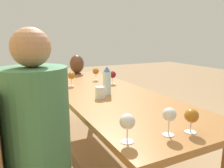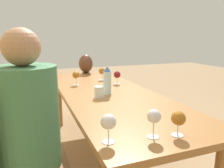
{
  "view_description": "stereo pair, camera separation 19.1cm",
  "coord_description": "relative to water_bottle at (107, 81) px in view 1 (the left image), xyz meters",
  "views": [
    {
      "loc": [
        -1.85,
        0.84,
        1.24
      ],
      "look_at": [
        -0.18,
        0.0,
        0.84
      ],
      "focal_mm": 35.0,
      "sensor_mm": 36.0,
      "label": 1
    },
    {
      "loc": [
        -1.92,
        0.66,
        1.24
      ],
      "look_at": [
        -0.18,
        0.0,
        0.84
      ],
      "focal_mm": 35.0,
      "sensor_mm": 36.0,
      "label": 2
    }
  ],
  "objects": [
    {
      "name": "wine_glass_1",
      "position": [
        -0.9,
        0.07,
        -0.01
      ],
      "size": [
        0.07,
        0.07,
        0.15
      ],
      "color": "silver",
      "rests_on": "dining_table"
    },
    {
      "name": "wine_glass_5",
      "position": [
        -0.87,
        0.3,
        -0.02
      ],
      "size": [
        0.08,
        0.08,
        0.14
      ],
      "color": "silver",
      "rests_on": "dining_table"
    },
    {
      "name": "wine_glass_3",
      "position": [
        0.66,
        -0.17,
        -0.02
      ],
      "size": [
        0.08,
        0.08,
        0.14
      ],
      "color": "silver",
      "rests_on": "dining_table"
    },
    {
      "name": "water_bottle",
      "position": [
        0.0,
        0.0,
        0.0
      ],
      "size": [
        0.07,
        0.07,
        0.25
      ],
      "color": "#ADCCD6",
      "rests_on": "dining_table"
    },
    {
      "name": "person_near",
      "position": [
        -0.49,
        0.66,
        -0.17
      ],
      "size": [
        0.37,
        0.37,
        1.3
      ],
      "color": "#2D2D38",
      "rests_on": "ground_plane"
    },
    {
      "name": "dining_table",
      "position": [
        0.13,
        -0.03,
        -0.2
      ],
      "size": [
        2.41,
        0.82,
        0.74
      ],
      "color": "#936033",
      "rests_on": "ground_plane"
    },
    {
      "name": "wine_glass_4",
      "position": [
        0.49,
        0.18,
        -0.02
      ],
      "size": [
        0.08,
        0.08,
        0.15
      ],
      "color": "silver",
      "rests_on": "dining_table"
    },
    {
      "name": "wine_glass_0",
      "position": [
        0.39,
        -0.25,
        -0.02
      ],
      "size": [
        0.08,
        0.08,
        0.14
      ],
      "color": "silver",
      "rests_on": "dining_table"
    },
    {
      "name": "vase",
      "position": [
        1.19,
        -0.1,
        0.02
      ],
      "size": [
        0.19,
        0.19,
        0.26
      ],
      "color": "#4C2D1E",
      "rests_on": "dining_table"
    },
    {
      "name": "ground_plane",
      "position": [
        0.13,
        -0.03,
        -0.87
      ],
      "size": [
        14.0,
        14.0,
        0.0
      ],
      "primitive_type": "plane",
      "color": "#937551"
    },
    {
      "name": "water_tumbler",
      "position": [
        -0.09,
        0.11,
        -0.07
      ],
      "size": [
        0.08,
        0.08,
        0.1
      ],
      "color": "silver",
      "rests_on": "dining_table"
    },
    {
      "name": "chair_far",
      "position": [
        0.28,
        0.75,
        -0.33
      ],
      "size": [
        0.44,
        0.44,
        0.99
      ],
      "color": "brown",
      "rests_on": "ground_plane"
    },
    {
      "name": "chair_near",
      "position": [
        -0.49,
        0.75,
        -0.33
      ],
      "size": [
        0.44,
        0.44,
        0.99
      ],
      "color": "brown",
      "rests_on": "ground_plane"
    },
    {
      "name": "wine_glass_2",
      "position": [
        -0.92,
        -0.06,
        -0.03
      ],
      "size": [
        0.08,
        0.08,
        0.13
      ],
      "color": "silver",
      "rests_on": "dining_table"
    }
  ]
}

